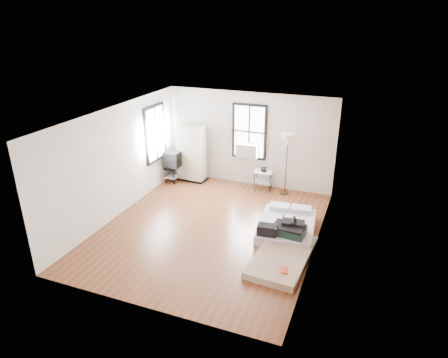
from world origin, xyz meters
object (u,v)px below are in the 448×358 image
at_px(mattress_main, 286,226).
at_px(mattress_bare, 284,250).
at_px(tv_stand, 174,160).
at_px(floor_lamp, 288,142).
at_px(side_table, 263,175).
at_px(wardrobe, 192,153).

height_order(mattress_main, mattress_bare, mattress_main).
distance_m(mattress_main, tv_stand, 4.39).
xyz_separation_m(mattress_bare, floor_lamp, (-0.73, 3.14, 1.42)).
xyz_separation_m(side_table, tv_stand, (-2.76, -0.36, 0.23)).
height_order(mattress_main, floor_lamp, floor_lamp).
relative_size(mattress_main, wardrobe, 1.07).
height_order(mattress_main, side_table, side_table).
height_order(mattress_bare, tv_stand, tv_stand).
bearing_deg(mattress_bare, tv_stand, 149.70).
bearing_deg(mattress_main, mattress_bare, -85.31).
bearing_deg(floor_lamp, wardrobe, -180.00).
distance_m(mattress_main, mattress_bare, 1.06).
relative_size(mattress_bare, wardrobe, 1.19).
bearing_deg(floor_lamp, side_table, 174.03).
distance_m(side_table, tv_stand, 2.79).
distance_m(side_table, floor_lamp, 1.28).
xyz_separation_m(mattress_main, tv_stand, (-3.96, 1.81, 0.54)).
bearing_deg(side_table, tv_stand, -172.64).
xyz_separation_m(mattress_bare, wardrobe, (-3.67, 3.14, 0.73)).
distance_m(mattress_bare, floor_lamp, 3.52).
bearing_deg(side_table, wardrobe, -178.23).
xyz_separation_m(mattress_main, mattress_bare, (0.19, -1.04, -0.02)).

